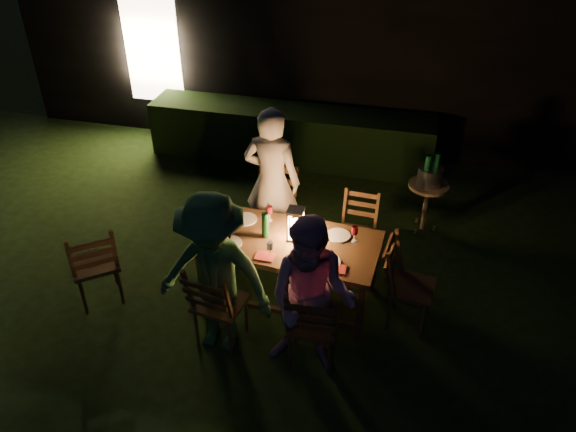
% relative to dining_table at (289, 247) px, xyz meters
% --- Properties ---
extents(garden_envelope, '(40.00, 40.00, 3.20)m').
position_rel_dining_table_xyz_m(garden_envelope, '(-0.24, 5.44, 0.91)').
color(garden_envelope, black).
rests_on(garden_envelope, ground).
extents(dining_table, '(1.84, 0.99, 0.75)m').
position_rel_dining_table_xyz_m(dining_table, '(0.00, 0.00, 0.00)').
color(dining_table, '#512F1B').
rests_on(dining_table, ground).
extents(chair_near_left, '(0.51, 0.54, 0.99)m').
position_rel_dining_table_xyz_m(chair_near_left, '(-0.49, -0.74, -0.37)').
color(chair_near_left, '#512F1B').
rests_on(chair_near_left, ground).
extents(chair_near_right, '(0.48, 0.51, 1.00)m').
position_rel_dining_table_xyz_m(chair_near_right, '(0.41, -0.79, -0.37)').
color(chair_near_right, '#512F1B').
rests_on(chair_near_right, ground).
extents(chair_far_left, '(0.53, 0.56, 1.06)m').
position_rel_dining_table_xyz_m(chair_far_left, '(-0.41, 0.80, -0.35)').
color(chair_far_left, '#512F1B').
rests_on(chair_far_left, ground).
extents(chair_far_right, '(0.42, 0.45, 0.90)m').
position_rel_dining_table_xyz_m(chair_far_right, '(0.59, 0.74, -0.40)').
color(chair_far_right, '#512F1B').
rests_on(chair_far_right, ground).
extents(chair_end, '(0.52, 0.49, 0.99)m').
position_rel_dining_table_xyz_m(chair_end, '(1.23, -0.07, -0.37)').
color(chair_end, '#512F1B').
rests_on(chair_end, ground).
extents(chair_spare, '(0.66, 0.66, 1.02)m').
position_rel_dining_table_xyz_m(chair_spare, '(-1.92, -0.51, -0.36)').
color(chair_spare, '#512F1B').
rests_on(chair_spare, ground).
extents(person_house_side, '(0.67, 0.46, 1.78)m').
position_rel_dining_table_xyz_m(person_house_side, '(-0.40, 0.84, 0.22)').
color(person_house_side, beige).
rests_on(person_house_side, ground).
extents(person_opp_right, '(0.81, 0.65, 1.60)m').
position_rel_dining_table_xyz_m(person_opp_right, '(0.40, -0.84, 0.13)').
color(person_opp_right, '#BC81AB').
rests_on(person_opp_right, ground).
extents(person_opp_left, '(1.11, 0.68, 1.67)m').
position_rel_dining_table_xyz_m(person_opp_left, '(-0.49, -0.79, 0.17)').
color(person_opp_left, '#316235').
rests_on(person_opp_left, ground).
extents(lantern, '(0.16, 0.16, 0.35)m').
position_rel_dining_table_xyz_m(lantern, '(0.05, 0.05, 0.23)').
color(lantern, white).
rests_on(lantern, dining_table).
extents(plate_far_left, '(0.25, 0.25, 0.01)m').
position_rel_dining_table_xyz_m(plate_far_left, '(-0.54, 0.25, 0.08)').
color(plate_far_left, white).
rests_on(plate_far_left, dining_table).
extents(plate_near_left, '(0.25, 0.25, 0.01)m').
position_rel_dining_table_xyz_m(plate_near_left, '(-0.56, -0.19, 0.08)').
color(plate_near_left, white).
rests_on(plate_near_left, dining_table).
extents(plate_far_right, '(0.25, 0.25, 0.01)m').
position_rel_dining_table_xyz_m(plate_far_right, '(0.46, 0.20, 0.08)').
color(plate_far_right, white).
rests_on(plate_far_right, dining_table).
extents(plate_near_right, '(0.25, 0.25, 0.01)m').
position_rel_dining_table_xyz_m(plate_near_right, '(0.44, -0.24, 0.08)').
color(plate_near_right, white).
rests_on(plate_near_right, dining_table).
extents(wineglass_a, '(0.06, 0.06, 0.18)m').
position_rel_dining_table_xyz_m(wineglass_a, '(-0.28, 0.30, 0.16)').
color(wineglass_a, '#59070F').
rests_on(wineglass_a, dining_table).
extents(wineglass_b, '(0.06, 0.06, 0.18)m').
position_rel_dining_table_xyz_m(wineglass_b, '(-0.73, -0.08, 0.16)').
color(wineglass_b, '#59070F').
rests_on(wineglass_b, dining_table).
extents(wineglass_c, '(0.06, 0.06, 0.18)m').
position_rel_dining_table_xyz_m(wineglass_c, '(0.28, -0.30, 0.16)').
color(wineglass_c, '#59070F').
rests_on(wineglass_c, dining_table).
extents(wineglass_d, '(0.06, 0.06, 0.18)m').
position_rel_dining_table_xyz_m(wineglass_d, '(0.63, 0.15, 0.16)').
color(wineglass_d, '#59070F').
rests_on(wineglass_d, dining_table).
extents(wineglass_e, '(0.06, 0.06, 0.18)m').
position_rel_dining_table_xyz_m(wineglass_e, '(-0.12, -0.29, 0.16)').
color(wineglass_e, silver).
rests_on(wineglass_e, dining_table).
extents(bottle_table, '(0.07, 0.07, 0.28)m').
position_rel_dining_table_xyz_m(bottle_table, '(-0.25, 0.01, 0.21)').
color(bottle_table, '#0F471E').
rests_on(bottle_table, dining_table).
extents(napkin_left, '(0.18, 0.14, 0.01)m').
position_rel_dining_table_xyz_m(napkin_left, '(-0.17, -0.31, 0.08)').
color(napkin_left, red).
rests_on(napkin_left, dining_table).
extents(napkin_right, '(0.18, 0.14, 0.01)m').
position_rel_dining_table_xyz_m(napkin_right, '(0.53, -0.33, 0.08)').
color(napkin_right, red).
rests_on(napkin_right, dining_table).
extents(phone, '(0.14, 0.07, 0.01)m').
position_rel_dining_table_xyz_m(phone, '(-0.64, -0.27, 0.08)').
color(phone, black).
rests_on(phone, dining_table).
extents(side_table, '(0.48, 0.48, 0.65)m').
position_rel_dining_table_xyz_m(side_table, '(1.32, 1.63, -0.10)').
color(side_table, brown).
rests_on(side_table, ground).
extents(ice_bucket, '(0.30, 0.30, 0.22)m').
position_rel_dining_table_xyz_m(ice_bucket, '(1.32, 1.63, 0.09)').
color(ice_bucket, '#A5A8AD').
rests_on(ice_bucket, side_table).
extents(bottle_bucket_a, '(0.07, 0.07, 0.32)m').
position_rel_dining_table_xyz_m(bottle_bucket_a, '(1.27, 1.59, 0.14)').
color(bottle_bucket_a, '#0F471E').
rests_on(bottle_bucket_a, side_table).
extents(bottle_bucket_b, '(0.07, 0.07, 0.32)m').
position_rel_dining_table_xyz_m(bottle_bucket_b, '(1.37, 1.67, 0.14)').
color(bottle_bucket_b, '#0F471E').
rests_on(bottle_bucket_b, side_table).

